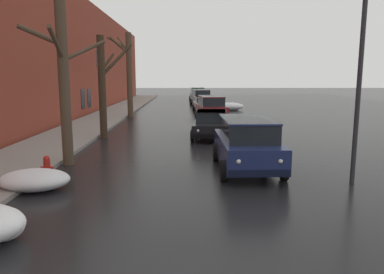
{
  "coord_description": "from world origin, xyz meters",
  "views": [
    {
      "loc": [
        0.01,
        -3.57,
        3.27
      ],
      "look_at": [
        0.26,
        9.65,
        1.06
      ],
      "focal_mm": 34.18,
      "sensor_mm": 36.0,
      "label": 1
    }
  ],
  "objects_px": {
    "fire_hydrant": "(47,166)",
    "sedan_silver_parked_far_down_block": "(204,104)",
    "bare_tree_far_down_block": "(129,73)",
    "suv_maroon_parked_kerbside_mid": "(211,107)",
    "suv_green_at_far_intersection": "(197,94)",
    "suv_grey_queued_behind_truck": "(201,97)",
    "bare_tree_second_along_sidewalk": "(63,63)",
    "suv_darkblue_approaching_near_lane": "(247,142)",
    "sedan_black_parked_kerbside_close": "(211,123)",
    "bare_tree_mid_block": "(104,84)",
    "street_lamp_post": "(361,61)"
  },
  "relations": [
    {
      "from": "sedan_black_parked_kerbside_close",
      "to": "street_lamp_post",
      "type": "distance_m",
      "value": 9.99
    },
    {
      "from": "bare_tree_far_down_block",
      "to": "suv_grey_queued_behind_truck",
      "type": "bearing_deg",
      "value": 61.86
    },
    {
      "from": "suv_grey_queued_behind_truck",
      "to": "suv_green_at_far_intersection",
      "type": "bearing_deg",
      "value": 91.54
    },
    {
      "from": "suv_green_at_far_intersection",
      "to": "fire_hydrant",
      "type": "distance_m",
      "value": 35.91
    },
    {
      "from": "bare_tree_far_down_block",
      "to": "suv_darkblue_approaching_near_lane",
      "type": "relative_size",
      "value": 1.46
    },
    {
      "from": "bare_tree_mid_block",
      "to": "bare_tree_far_down_block",
      "type": "bearing_deg",
      "value": 90.78
    },
    {
      "from": "suv_darkblue_approaching_near_lane",
      "to": "street_lamp_post",
      "type": "bearing_deg",
      "value": -32.29
    },
    {
      "from": "bare_tree_far_down_block",
      "to": "suv_green_at_far_intersection",
      "type": "relative_size",
      "value": 1.38
    },
    {
      "from": "bare_tree_mid_block",
      "to": "suv_grey_queued_behind_truck",
      "type": "distance_m",
      "value": 22.05
    },
    {
      "from": "suv_darkblue_approaching_near_lane",
      "to": "suv_maroon_parked_kerbside_mid",
      "type": "bearing_deg",
      "value": 90.96
    },
    {
      "from": "bare_tree_mid_block",
      "to": "sedan_black_parked_kerbside_close",
      "type": "distance_m",
      "value": 6.07
    },
    {
      "from": "suv_darkblue_approaching_near_lane",
      "to": "sedan_black_parked_kerbside_close",
      "type": "xyz_separation_m",
      "value": [
        -0.76,
        6.94,
        -0.23
      ]
    },
    {
      "from": "suv_darkblue_approaching_near_lane",
      "to": "suv_maroon_parked_kerbside_mid",
      "type": "relative_size",
      "value": 1.02
    },
    {
      "from": "bare_tree_far_down_block",
      "to": "fire_hydrant",
      "type": "bearing_deg",
      "value": -90.34
    },
    {
      "from": "bare_tree_second_along_sidewalk",
      "to": "suv_darkblue_approaching_near_lane",
      "type": "height_order",
      "value": "bare_tree_second_along_sidewalk"
    },
    {
      "from": "sedan_black_parked_kerbside_close",
      "to": "fire_hydrant",
      "type": "relative_size",
      "value": 6.3
    },
    {
      "from": "bare_tree_far_down_block",
      "to": "suv_darkblue_approaching_near_lane",
      "type": "xyz_separation_m",
      "value": [
        6.59,
        -16.55,
        -2.56
      ]
    },
    {
      "from": "bare_tree_far_down_block",
      "to": "street_lamp_post",
      "type": "height_order",
      "value": "street_lamp_post"
    },
    {
      "from": "suv_darkblue_approaching_near_lane",
      "to": "street_lamp_post",
      "type": "xyz_separation_m",
      "value": [
        2.94,
        -1.86,
        2.7
      ]
    },
    {
      "from": "suv_maroon_parked_kerbside_mid",
      "to": "suv_green_at_far_intersection",
      "type": "distance_m",
      "value": 20.03
    },
    {
      "from": "sedan_black_parked_kerbside_close",
      "to": "suv_green_at_far_intersection",
      "type": "relative_size",
      "value": 0.94
    },
    {
      "from": "sedan_black_parked_kerbside_close",
      "to": "street_lamp_post",
      "type": "height_order",
      "value": "street_lamp_post"
    },
    {
      "from": "bare_tree_second_along_sidewalk",
      "to": "sedan_silver_parked_far_down_block",
      "type": "bearing_deg",
      "value": 73.13
    },
    {
      "from": "bare_tree_far_down_block",
      "to": "street_lamp_post",
      "type": "relative_size",
      "value": 0.99
    },
    {
      "from": "suv_darkblue_approaching_near_lane",
      "to": "suv_green_at_far_intersection",
      "type": "distance_m",
      "value": 34.58
    },
    {
      "from": "bare_tree_far_down_block",
      "to": "street_lamp_post",
      "type": "distance_m",
      "value": 20.72
    },
    {
      "from": "bare_tree_far_down_block",
      "to": "suv_maroon_parked_kerbside_mid",
      "type": "bearing_deg",
      "value": -17.54
    },
    {
      "from": "bare_tree_far_down_block",
      "to": "suv_maroon_parked_kerbside_mid",
      "type": "relative_size",
      "value": 1.49
    },
    {
      "from": "fire_hydrant",
      "to": "street_lamp_post",
      "type": "relative_size",
      "value": 0.11
    },
    {
      "from": "suv_maroon_parked_kerbside_mid",
      "to": "bare_tree_second_along_sidewalk",
      "type": "bearing_deg",
      "value": -114.57
    },
    {
      "from": "bare_tree_second_along_sidewalk",
      "to": "suv_green_at_far_intersection",
      "type": "height_order",
      "value": "bare_tree_second_along_sidewalk"
    },
    {
      "from": "bare_tree_second_along_sidewalk",
      "to": "suv_darkblue_approaching_near_lane",
      "type": "xyz_separation_m",
      "value": [
        6.52,
        -0.82,
        -2.72
      ]
    },
    {
      "from": "bare_tree_second_along_sidewalk",
      "to": "suv_darkblue_approaching_near_lane",
      "type": "distance_m",
      "value": 7.11
    },
    {
      "from": "bare_tree_mid_block",
      "to": "sedan_black_parked_kerbside_close",
      "type": "xyz_separation_m",
      "value": [
        5.69,
        -0.03,
        -2.11
      ]
    },
    {
      "from": "suv_darkblue_approaching_near_lane",
      "to": "bare_tree_far_down_block",
      "type": "bearing_deg",
      "value": 111.7
    },
    {
      "from": "bare_tree_far_down_block",
      "to": "suv_green_at_far_intersection",
      "type": "xyz_separation_m",
      "value": [
        6.0,
        18.02,
        -2.56
      ]
    },
    {
      "from": "suv_darkblue_approaching_near_lane",
      "to": "fire_hydrant",
      "type": "relative_size",
      "value": 6.34
    },
    {
      "from": "suv_darkblue_approaching_near_lane",
      "to": "sedan_silver_parked_far_down_block",
      "type": "relative_size",
      "value": 1.0
    },
    {
      "from": "suv_darkblue_approaching_near_lane",
      "to": "suv_grey_queued_behind_truck",
      "type": "bearing_deg",
      "value": 90.84
    },
    {
      "from": "suv_darkblue_approaching_near_lane",
      "to": "fire_hydrant",
      "type": "bearing_deg",
      "value": -173.08
    },
    {
      "from": "bare_tree_far_down_block",
      "to": "sedan_silver_parked_far_down_block",
      "type": "xyz_separation_m",
      "value": [
        6.18,
        4.42,
        -2.8
      ]
    },
    {
      "from": "sedan_silver_parked_far_down_block",
      "to": "fire_hydrant",
      "type": "height_order",
      "value": "sedan_silver_parked_far_down_block"
    },
    {
      "from": "bare_tree_far_down_block",
      "to": "suv_darkblue_approaching_near_lane",
      "type": "distance_m",
      "value": 17.99
    },
    {
      "from": "street_lamp_post",
      "to": "sedan_black_parked_kerbside_close",
      "type": "bearing_deg",
      "value": 112.8
    },
    {
      "from": "sedan_silver_parked_far_down_block",
      "to": "street_lamp_post",
      "type": "xyz_separation_m",
      "value": [
        3.35,
        -22.82,
        2.94
      ]
    },
    {
      "from": "fire_hydrant",
      "to": "sedan_silver_parked_far_down_block",
      "type": "bearing_deg",
      "value": 73.91
    },
    {
      "from": "bare_tree_mid_block",
      "to": "suv_green_at_far_intersection",
      "type": "distance_m",
      "value": 28.28
    },
    {
      "from": "bare_tree_far_down_block",
      "to": "suv_maroon_parked_kerbside_mid",
      "type": "distance_m",
      "value": 7.13
    },
    {
      "from": "bare_tree_far_down_block",
      "to": "suv_maroon_parked_kerbside_mid",
      "type": "height_order",
      "value": "bare_tree_far_down_block"
    },
    {
      "from": "bare_tree_second_along_sidewalk",
      "to": "sedan_silver_parked_far_down_block",
      "type": "relative_size",
      "value": 1.61
    }
  ]
}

